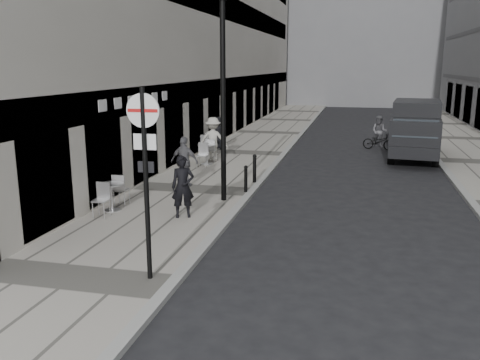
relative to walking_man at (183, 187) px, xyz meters
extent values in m
cube|color=gray|center=(-0.77, 10.89, -0.93)|extent=(4.00, 60.00, 0.12)
cube|color=slate|center=(2.73, 48.89, 10.01)|extent=(24.00, 16.00, 22.00)
imported|color=black|center=(0.00, 0.00, 0.00)|extent=(0.74, 0.63, 1.74)
cylinder|color=black|center=(0.73, -4.11, 1.01)|extent=(0.10, 0.10, 3.76)
cylinder|color=white|center=(0.73, -4.11, 2.46)|extent=(0.65, 0.06, 0.65)
cube|color=#B21414|center=(0.73, -4.13, 2.46)|extent=(0.59, 0.03, 0.06)
cube|color=white|center=(0.73, -4.08, 1.87)|extent=(0.45, 0.04, 0.30)
cylinder|color=black|center=(0.63, 2.02, 2.19)|extent=(0.16, 0.16, 6.12)
cylinder|color=black|center=(1.08, 4.67, -0.39)|extent=(0.13, 0.13, 0.95)
cylinder|color=black|center=(1.08, 3.20, -0.45)|extent=(0.11, 0.11, 0.84)
cylinder|color=black|center=(6.13, 9.93, -0.58)|extent=(0.38, 0.85, 0.83)
cylinder|color=black|center=(7.94, 9.74, -0.58)|extent=(0.38, 0.85, 0.83)
cylinder|color=black|center=(6.51, 13.42, -0.58)|extent=(0.38, 0.85, 0.83)
cylinder|color=black|center=(8.32, 13.22, -0.58)|extent=(0.38, 0.85, 0.83)
cube|color=black|center=(7.33, 12.50, 0.61)|extent=(2.45, 3.91, 2.06)
cube|color=black|center=(7.03, 9.73, 0.30)|extent=(2.25, 2.07, 1.44)
cube|color=#1E2328|center=(6.94, 8.96, 0.71)|extent=(1.83, 0.55, 0.76)
imported|color=black|center=(5.72, 13.88, -0.56)|extent=(1.71, 1.02, 0.85)
imported|color=#5B5A60|center=(5.72, 13.88, -0.04)|extent=(0.93, 0.81, 1.61)
imported|color=#5C5C61|center=(-1.15, 3.47, 0.01)|extent=(1.08, 0.57, 1.75)
imported|color=#B5B1A7|center=(-1.52, 8.34, 0.09)|extent=(1.31, 0.84, 1.93)
imported|color=black|center=(-2.16, 11.39, -0.05)|extent=(0.90, 0.69, 1.64)
cylinder|color=silver|center=(-2.23, 0.10, -0.85)|extent=(0.47, 0.47, 0.03)
cylinder|color=silver|center=(-2.23, 0.10, -0.46)|extent=(0.06, 0.06, 0.79)
cylinder|color=silver|center=(-2.23, 0.10, -0.07)|extent=(0.74, 0.74, 0.03)
cylinder|color=silver|center=(-1.57, 7.52, -0.85)|extent=(0.49, 0.49, 0.03)
cylinder|color=silver|center=(-1.57, 7.52, -0.44)|extent=(0.07, 0.07, 0.83)
cylinder|color=silver|center=(-1.57, 7.52, -0.03)|extent=(0.79, 0.79, 0.03)
cylinder|color=#B7B7B9|center=(-2.37, 10.25, -0.85)|extent=(0.46, 0.46, 0.03)
cylinder|color=#B7B7B9|center=(-2.37, 10.25, -0.47)|extent=(0.06, 0.06, 0.77)
cylinder|color=#B7B7B9|center=(-2.37, 10.25, -0.09)|extent=(0.73, 0.73, 0.03)
camera|label=1|loc=(4.62, -12.92, 3.30)|focal=38.00mm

